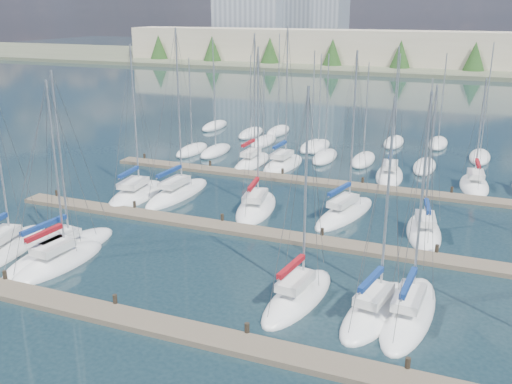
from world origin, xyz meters
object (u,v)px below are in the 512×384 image
at_px(sailboat_p, 389,175).
at_px(sailboat_e, 375,311).
at_px(sailboat_i, 178,193).
at_px(sailboat_o, 283,164).
at_px(sailboat_n, 252,162).
at_px(sailboat_d, 298,297).
at_px(sailboat_l, 424,232).
at_px(sailboat_k, 345,213).
at_px(sailboat_a, 5,249).
at_px(sailboat_q, 474,185).
at_px(sailboat_j, 256,207).
at_px(sailboat_f, 409,313).
at_px(sailboat_b, 62,251).
at_px(sailboat_c, 59,261).
at_px(sailboat_h, 136,194).

bearing_deg(sailboat_p, sailboat_e, -89.09).
height_order(sailboat_e, sailboat_i, sailboat_i).
relative_size(sailboat_o, sailboat_n, 1.06).
distance_m(sailboat_d, sailboat_l, 14.17).
height_order(sailboat_e, sailboat_k, sailboat_k).
distance_m(sailboat_a, sailboat_k, 25.56).
height_order(sailboat_q, sailboat_k, sailboat_k).
bearing_deg(sailboat_j, sailboat_n, 104.23).
xyz_separation_m(sailboat_f, sailboat_k, (-7.01, 14.16, 0.01)).
bearing_deg(sailboat_a, sailboat_q, 32.36).
distance_m(sailboat_o, sailboat_l, 21.35).
height_order(sailboat_n, sailboat_b, sailboat_n).
xyz_separation_m(sailboat_k, sailboat_p, (1.53, 12.34, -0.00)).
xyz_separation_m(sailboat_e, sailboat_l, (1.15, 12.93, -0.01)).
height_order(sailboat_j, sailboat_l, sailboat_j).
height_order(sailboat_q, sailboat_f, sailboat_f).
bearing_deg(sailboat_p, sailboat_i, -149.21).
bearing_deg(sailboat_i, sailboat_b, -91.52).
height_order(sailboat_e, sailboat_q, sailboat_e).
distance_m(sailboat_j, sailboat_l, 13.59).
bearing_deg(sailboat_j, sailboat_e, -56.40).
relative_size(sailboat_j, sailboat_b, 1.07).
distance_m(sailboat_d, sailboat_c, 16.11).
bearing_deg(sailboat_f, sailboat_c, -172.13).
bearing_deg(sailboat_c, sailboat_e, 8.62).
relative_size(sailboat_j, sailboat_f, 1.08).
bearing_deg(sailboat_e, sailboat_o, 129.01).
bearing_deg(sailboat_k, sailboat_o, 140.66).
distance_m(sailboat_e, sailboat_n, 32.18).
distance_m(sailboat_a, sailboat_j, 19.37).
distance_m(sailboat_a, sailboat_c, 4.80).
bearing_deg(sailboat_h, sailboat_j, -1.51).
relative_size(sailboat_d, sailboat_q, 1.20).
height_order(sailboat_c, sailboat_f, sailboat_f).
bearing_deg(sailboat_d, sailboat_q, 79.29).
bearing_deg(sailboat_n, sailboat_i, -99.11).
bearing_deg(sailboat_b, sailboat_j, 61.91).
bearing_deg(sailboat_k, sailboat_f, -51.02).
bearing_deg(sailboat_h, sailboat_a, -102.17).
bearing_deg(sailboat_n, sailboat_q, 1.16).
relative_size(sailboat_a, sailboat_j, 0.94).
bearing_deg(sailboat_o, sailboat_i, -110.26).
relative_size(sailboat_d, sailboat_e, 1.03).
relative_size(sailboat_n, sailboat_k, 1.04).
relative_size(sailboat_o, sailboat_p, 1.13).
xyz_separation_m(sailboat_j, sailboat_d, (8.01, -13.38, 0.01)).
bearing_deg(sailboat_j, sailboat_h, 174.54).
xyz_separation_m(sailboat_i, sailboat_k, (15.12, 0.55, -0.00)).
bearing_deg(sailboat_k, sailboat_e, -57.64).
bearing_deg(sailboat_q, sailboat_a, -142.56).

